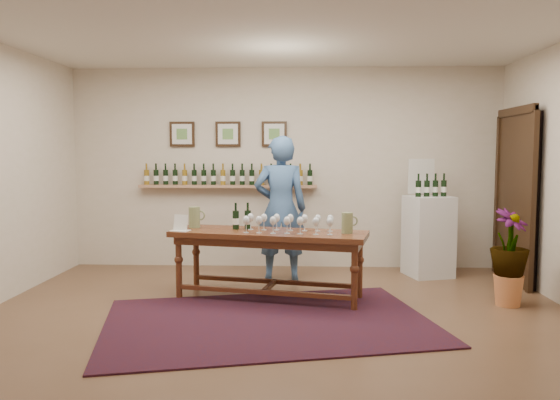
{
  "coord_description": "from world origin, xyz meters",
  "views": [
    {
      "loc": [
        0.25,
        -5.19,
        1.62
      ],
      "look_at": [
        0.0,
        0.8,
        1.1
      ],
      "focal_mm": 35.0,
      "sensor_mm": 36.0,
      "label": 1
    }
  ],
  "objects_px": {
    "display_pedestal": "(428,236)",
    "tasting_table": "(269,241)",
    "potted_plant": "(509,257)",
    "person": "(281,208)"
  },
  "relations": [
    {
      "from": "display_pedestal",
      "to": "tasting_table",
      "type": "bearing_deg",
      "value": -148.82
    },
    {
      "from": "display_pedestal",
      "to": "potted_plant",
      "type": "bearing_deg",
      "value": -68.91
    },
    {
      "from": "potted_plant",
      "to": "person",
      "type": "bearing_deg",
      "value": 156.15
    },
    {
      "from": "potted_plant",
      "to": "person",
      "type": "relative_size",
      "value": 0.49
    },
    {
      "from": "potted_plant",
      "to": "person",
      "type": "height_order",
      "value": "person"
    },
    {
      "from": "tasting_table",
      "to": "potted_plant",
      "type": "xyz_separation_m",
      "value": [
        2.56,
        -0.16,
        -0.13
      ]
    },
    {
      "from": "potted_plant",
      "to": "tasting_table",
      "type": "bearing_deg",
      "value": 176.36
    },
    {
      "from": "display_pedestal",
      "to": "potted_plant",
      "type": "distance_m",
      "value": 1.49
    },
    {
      "from": "display_pedestal",
      "to": "person",
      "type": "xyz_separation_m",
      "value": [
        -1.93,
        -0.3,
        0.39
      ]
    },
    {
      "from": "tasting_table",
      "to": "person",
      "type": "height_order",
      "value": "person"
    }
  ]
}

